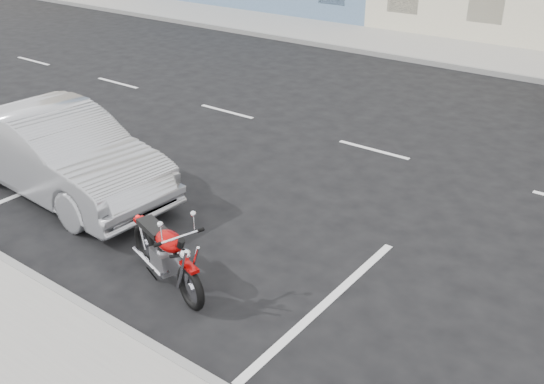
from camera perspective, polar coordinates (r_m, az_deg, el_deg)
The scene contains 5 objects.
ground at distance 12.01m, azimuth 17.93°, elevation 1.58°, with size 120.00×120.00×0.00m, color black.
sidewalk_far at distance 21.44m, azimuth 13.68°, elevation 13.10°, with size 80.00×3.40×0.15m, color gray.
curb_far at distance 19.93m, azimuth 11.60°, elevation 12.33°, with size 80.00×0.12×0.16m, color gray.
motorcycle at distance 7.73m, azimuth -7.62°, elevation -8.20°, with size 1.87×0.83×0.97m.
sedan_silver at distance 11.07m, azimuth -19.29°, elevation 3.52°, with size 1.60×4.60×1.51m, color #9FA0A6.
Camera 1 is at (3.28, -10.50, 4.82)m, focal length 40.00 mm.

